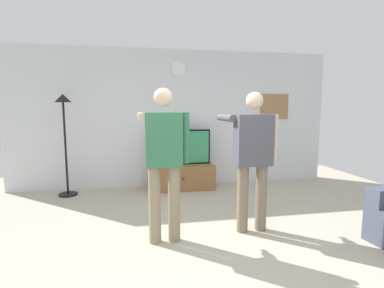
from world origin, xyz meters
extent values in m
plane|color=#B2A893|center=(0.00, 0.00, 0.00)|extent=(8.40, 8.40, 0.00)
cube|color=silver|center=(0.00, 2.95, 1.35)|extent=(6.40, 0.10, 2.70)
cube|color=olive|center=(0.06, 2.60, 0.24)|extent=(1.25, 0.53, 0.47)
sphere|color=black|center=(0.06, 2.32, 0.26)|extent=(0.04, 0.04, 0.04)
cube|color=black|center=(0.06, 2.65, 0.81)|extent=(1.15, 0.06, 0.68)
cube|color=#338C59|center=(0.06, 2.62, 0.81)|extent=(1.09, 0.01, 0.62)
cylinder|color=white|center=(0.06, 2.89, 2.32)|extent=(0.28, 0.03, 0.28)
cube|color=#997047|center=(2.10, 2.90, 1.59)|extent=(0.62, 0.04, 0.52)
cylinder|color=black|center=(-2.01, 2.54, 0.01)|extent=(0.32, 0.32, 0.03)
cylinder|color=black|center=(-2.01, 2.54, 0.85)|extent=(0.04, 0.04, 1.63)
cone|color=black|center=(-2.01, 2.54, 1.73)|extent=(0.28, 0.28, 0.14)
cylinder|color=gray|center=(-0.56, 0.42, 0.45)|extent=(0.14, 0.14, 0.90)
cylinder|color=gray|center=(-0.34, 0.42, 0.45)|extent=(0.14, 0.14, 0.90)
cube|color=#33724C|center=(-0.45, 0.42, 1.21)|extent=(0.41, 0.22, 0.61)
sphere|color=beige|center=(-0.45, 0.42, 1.68)|extent=(0.21, 0.21, 0.21)
cylinder|color=beige|center=(-0.70, 0.71, 1.46)|extent=(0.09, 0.58, 0.09)
cube|color=white|center=(-0.70, 1.03, 1.46)|extent=(0.04, 0.12, 0.04)
cylinder|color=#33724C|center=(-0.20, 0.42, 1.22)|extent=(0.09, 0.09, 0.58)
cylinder|color=#7A6B56|center=(0.54, 0.52, 0.43)|extent=(0.14, 0.14, 0.85)
cylinder|color=#7A6B56|center=(0.79, 0.52, 0.43)|extent=(0.14, 0.14, 0.85)
cube|color=#4C4C56|center=(0.67, 0.52, 1.17)|extent=(0.45, 0.22, 0.63)
sphere|color=beige|center=(0.67, 0.52, 1.65)|extent=(0.21, 0.21, 0.21)
cylinder|color=#4C4C56|center=(0.40, 0.81, 1.43)|extent=(0.09, 0.58, 0.09)
cube|color=white|center=(0.40, 1.13, 1.43)|extent=(0.04, 0.12, 0.04)
cylinder|color=beige|center=(0.94, 0.52, 1.19)|extent=(0.09, 0.09, 0.58)
camera|label=1|loc=(-0.72, -2.79, 1.56)|focal=26.79mm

